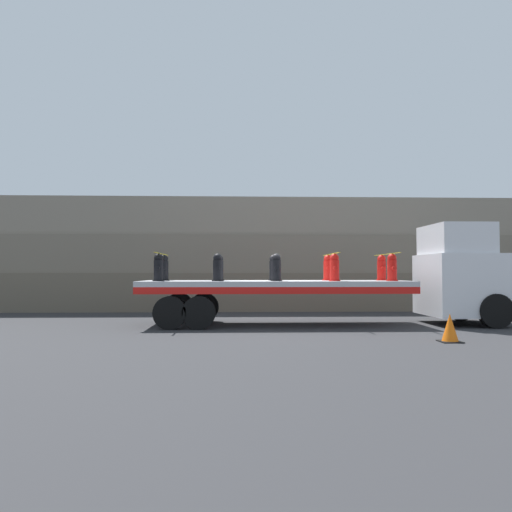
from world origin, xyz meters
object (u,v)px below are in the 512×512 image
object	(u,v)px
fire_hydrant_red_far_3	(328,268)
traffic_cone	(450,328)
fire_hydrant_black_near_0	(159,268)
fire_hydrant_black_near_2	(276,268)
fire_hydrant_black_far_2	(274,268)
fire_hydrant_black_near_1	(218,268)
fire_hydrant_black_far_1	(219,268)
fire_hydrant_red_near_3	(334,268)
fire_hydrant_black_far_0	(164,268)
fire_hydrant_red_far_4	(382,268)
fire_hydrant_red_near_4	(392,268)
flatbed_trailer	(254,290)
truck_cab	(464,275)

from	to	relation	value
fire_hydrant_red_far_3	traffic_cone	bearing A→B (deg)	-65.20
fire_hydrant_black_near_0	fire_hydrant_red_far_3	world-z (taller)	same
fire_hydrant_black_near_2	fire_hydrant_black_far_2	world-z (taller)	same
fire_hydrant_black_near_1	fire_hydrant_black_far_1	bearing A→B (deg)	90.00
traffic_cone	fire_hydrant_black_near_2	bearing A→B (deg)	138.59
fire_hydrant_red_near_3	fire_hydrant_black_far_0	bearing A→B (deg)	168.26
fire_hydrant_black_far_1	fire_hydrant_red_far_4	world-z (taller)	same
fire_hydrant_black_near_1	fire_hydrant_red_near_4	world-z (taller)	same
fire_hydrant_black_near_1	flatbed_trailer	bearing A→B (deg)	26.04
fire_hydrant_black_near_1	fire_hydrant_black_far_1	size ratio (longest dim) A/B	1.00
fire_hydrant_red_far_4	truck_cab	bearing A→B (deg)	-12.45
fire_hydrant_red_near_4	fire_hydrant_black_near_0	bearing A→B (deg)	180.00
fire_hydrant_black_near_1	fire_hydrant_red_far_3	xyz separation A→B (m)	(3.49, 1.09, 0.00)
fire_hydrant_black_far_1	fire_hydrant_black_far_2	bearing A→B (deg)	0.00
truck_cab	fire_hydrant_black_far_0	bearing A→B (deg)	176.70
fire_hydrant_black_near_1	fire_hydrant_black_far_1	distance (m)	1.09
truck_cab	fire_hydrant_black_near_1	size ratio (longest dim) A/B	3.78
fire_hydrant_black_far_1	fire_hydrant_black_near_1	bearing A→B (deg)	-90.00
fire_hydrant_black_near_2	fire_hydrant_red_near_3	bearing A→B (deg)	0.00
fire_hydrant_red_near_3	traffic_cone	world-z (taller)	fire_hydrant_red_near_3
fire_hydrant_black_near_0	fire_hydrant_black_near_1	size ratio (longest dim) A/B	1.00
fire_hydrant_red_far_3	traffic_cone	world-z (taller)	fire_hydrant_red_far_3
fire_hydrant_black_near_0	fire_hydrant_red_far_4	bearing A→B (deg)	8.86
fire_hydrant_black_far_0	fire_hydrant_black_far_2	world-z (taller)	same
fire_hydrant_red_near_3	fire_hydrant_black_far_1	bearing A→B (deg)	162.69
fire_hydrant_black_near_2	traffic_cone	distance (m)	5.26
fire_hydrant_black_near_0	fire_hydrant_black_far_1	distance (m)	2.06
fire_hydrant_black_near_0	fire_hydrant_black_near_1	world-z (taller)	same
fire_hydrant_black_far_0	fire_hydrant_red_far_4	distance (m)	6.99
fire_hydrant_red_near_3	fire_hydrant_red_near_4	xyz separation A→B (m)	(1.75, 0.00, 0.00)
fire_hydrant_black_near_2	fire_hydrant_black_far_2	distance (m)	1.09
fire_hydrant_black_far_2	fire_hydrant_red_near_4	world-z (taller)	same
fire_hydrant_black_near_0	fire_hydrant_black_near_2	distance (m)	3.49
fire_hydrant_black_near_1	fire_hydrant_red_near_4	xyz separation A→B (m)	(5.24, 0.00, 0.00)
truck_cab	fire_hydrant_red_near_3	world-z (taller)	truck_cab
fire_hydrant_black_far_2	fire_hydrant_red_far_3	size ratio (longest dim) A/B	1.00
fire_hydrant_black_far_0	fire_hydrant_black_near_1	bearing A→B (deg)	-31.93
fire_hydrant_red_near_4	fire_hydrant_black_near_2	bearing A→B (deg)	180.00
fire_hydrant_black_near_1	fire_hydrant_red_far_4	xyz separation A→B (m)	(5.24, 1.09, 0.00)
fire_hydrant_black_far_1	fire_hydrant_red_far_3	world-z (taller)	same
flatbed_trailer	fire_hydrant_black_near_2	world-z (taller)	fire_hydrant_black_near_2
truck_cab	fire_hydrant_black_far_1	size ratio (longest dim) A/B	3.78
fire_hydrant_black_near_2	fire_hydrant_red_far_4	xyz separation A→B (m)	(3.49, 1.09, 0.00)
truck_cab	traffic_cone	xyz separation A→B (m)	(-2.16, -3.89, -1.21)
flatbed_trailer	traffic_cone	distance (m)	5.95
fire_hydrant_black_near_0	fire_hydrant_red_far_3	xyz separation A→B (m)	(5.24, 1.09, 0.00)
flatbed_trailer	fire_hydrant_black_near_0	world-z (taller)	fire_hydrant_black_near_0
fire_hydrant_black_far_1	fire_hydrant_black_far_2	distance (m)	1.75
fire_hydrant_black_far_0	fire_hydrant_black_far_1	size ratio (longest dim) A/B	1.00
fire_hydrant_black_far_0	fire_hydrant_black_near_2	world-z (taller)	same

